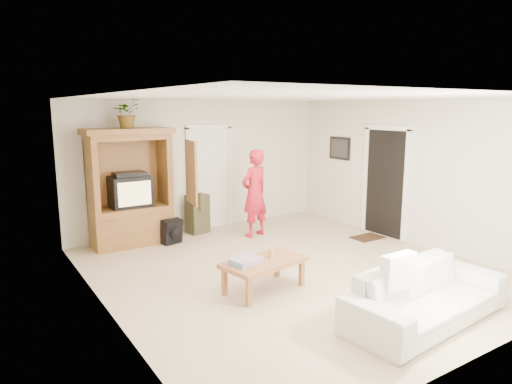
% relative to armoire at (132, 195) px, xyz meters
% --- Properties ---
extents(floor, '(6.00, 6.00, 0.00)m').
position_rel_armoire_xyz_m(floor, '(1.58, -2.66, -0.91)').
color(floor, tan).
rests_on(floor, ground).
extents(ceiling, '(6.00, 6.00, 0.00)m').
position_rel_armoire_xyz_m(ceiling, '(1.58, -2.66, 1.69)').
color(ceiling, white).
rests_on(ceiling, floor).
extents(wall_back, '(5.50, 0.00, 5.50)m').
position_rel_armoire_xyz_m(wall_back, '(1.58, 0.34, 0.39)').
color(wall_back, silver).
rests_on(wall_back, floor).
extents(wall_front, '(5.50, 0.00, 5.50)m').
position_rel_armoire_xyz_m(wall_front, '(1.58, -5.66, 0.39)').
color(wall_front, silver).
rests_on(wall_front, floor).
extents(wall_left, '(0.00, 6.00, 6.00)m').
position_rel_armoire_xyz_m(wall_left, '(-1.17, -2.66, 0.39)').
color(wall_left, silver).
rests_on(wall_left, floor).
extents(wall_right, '(0.00, 6.00, 6.00)m').
position_rel_armoire_xyz_m(wall_right, '(4.33, -2.66, 0.39)').
color(wall_right, silver).
rests_on(wall_right, floor).
extents(armoire, '(1.82, 1.14, 2.10)m').
position_rel_armoire_xyz_m(armoire, '(0.00, 0.00, 0.00)').
color(armoire, brown).
rests_on(armoire, floor).
extents(door_back, '(0.85, 0.05, 2.04)m').
position_rel_armoire_xyz_m(door_back, '(1.73, 0.31, 0.11)').
color(door_back, white).
rests_on(door_back, floor).
extents(doorway_right, '(0.05, 0.90, 2.04)m').
position_rel_armoire_xyz_m(doorway_right, '(4.30, -2.06, 0.11)').
color(doorway_right, black).
rests_on(doorway_right, floor).
extents(framed_picture, '(0.03, 0.60, 0.48)m').
position_rel_armoire_xyz_m(framed_picture, '(4.31, -0.76, 0.69)').
color(framed_picture, black).
rests_on(framed_picture, wall_right).
extents(doormat, '(0.60, 0.40, 0.02)m').
position_rel_armoire_xyz_m(doormat, '(3.88, -2.06, -0.90)').
color(doormat, '#382316').
rests_on(doormat, floor).
extents(plant, '(0.62, 0.60, 0.53)m').
position_rel_armoire_xyz_m(plant, '(-0.02, -0.03, 1.46)').
color(plant, '#4C7238').
rests_on(plant, armoire).
extents(man, '(0.69, 0.54, 1.68)m').
position_rel_armoire_xyz_m(man, '(2.15, -0.75, -0.07)').
color(man, red).
rests_on(man, floor).
extents(sofa, '(2.25, 1.04, 0.64)m').
position_rel_armoire_xyz_m(sofa, '(1.86, -4.87, -0.59)').
color(sofa, silver).
rests_on(sofa, floor).
extents(coffee_table, '(1.24, 0.82, 0.43)m').
position_rel_armoire_xyz_m(coffee_table, '(0.80, -3.08, -0.54)').
color(coffee_table, '#965D33').
rests_on(coffee_table, floor).
extents(towel, '(0.43, 0.35, 0.08)m').
position_rel_armoire_xyz_m(towel, '(0.50, -3.08, -0.44)').
color(towel, '#F8526A').
rests_on(towel, coffee_table).
extents(candle, '(0.08, 0.08, 0.10)m').
position_rel_armoire_xyz_m(candle, '(0.95, -3.03, -0.43)').
color(candle, tan).
rests_on(candle, coffee_table).
extents(backpack_black, '(0.39, 0.28, 0.44)m').
position_rel_armoire_xyz_m(backpack_black, '(0.58, -0.38, -0.69)').
color(backpack_black, black).
rests_on(backpack_black, floor).
extents(backpack_olive, '(0.46, 0.38, 0.77)m').
position_rel_armoire_xyz_m(backpack_olive, '(1.31, 0.05, -0.52)').
color(backpack_olive, '#47442B').
rests_on(backpack_olive, floor).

